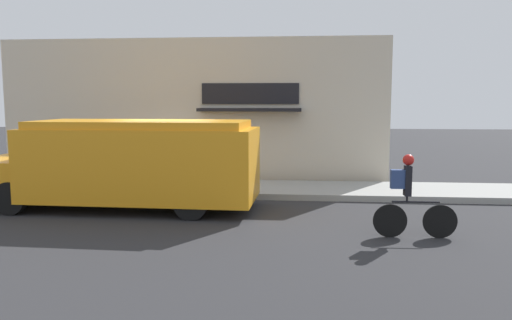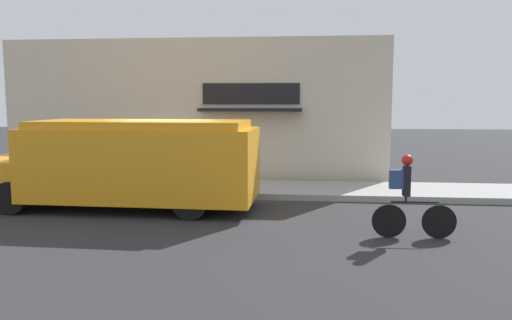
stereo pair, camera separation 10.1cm
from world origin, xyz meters
name	(u,v)px [view 1 (the left image)]	position (x,y,z in m)	size (l,w,h in m)	color
ground_plane	(170,199)	(0.00, 0.00, 0.00)	(70.00, 70.00, 0.00)	#2B2B2D
sidewalk	(181,188)	(0.00, 1.19, 0.09)	(28.00, 2.37, 0.17)	#999993
storefront	(193,111)	(0.05, 2.76, 2.30)	(12.47, 0.74, 4.59)	beige
school_bus	(127,163)	(-0.69, -1.33, 1.13)	(6.96, 2.77, 2.16)	orange
cyclist	(410,197)	(5.59, -3.36, 0.79)	(1.60, 0.21, 1.62)	black
trash_bin	(112,170)	(-2.18, 1.52, 0.55)	(0.57, 0.57, 0.76)	slate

